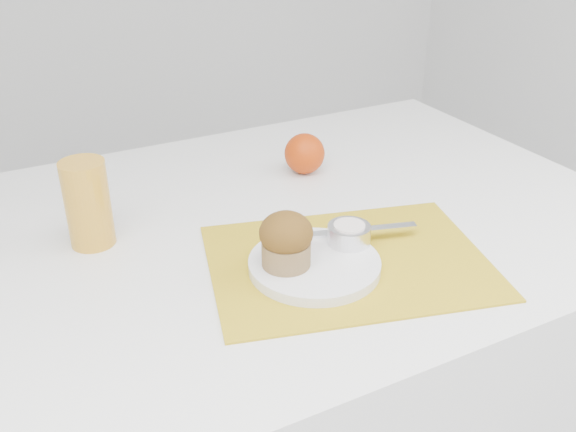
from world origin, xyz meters
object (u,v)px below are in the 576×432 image
table (269,395)px  juice_glass (88,204)px  plate (314,264)px  orange (305,154)px  muffin (286,240)px

table → juice_glass: (-0.26, 0.06, 0.44)m
plate → orange: orange is taller
plate → juice_glass: juice_glass is taller
table → orange: orange is taller
table → plate: 0.42m
orange → table: bearing=-136.6°
plate → orange: size_ratio=2.48×
plate → muffin: size_ratio=2.34×
juice_glass → table: bearing=-12.8°
plate → juice_glass: 0.34m
plate → juice_glass: bearing=139.1°
juice_glass → muffin: juice_glass is taller
juice_glass → muffin: size_ratio=1.68×
table → muffin: muffin is taller
orange → plate: bearing=-116.5°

